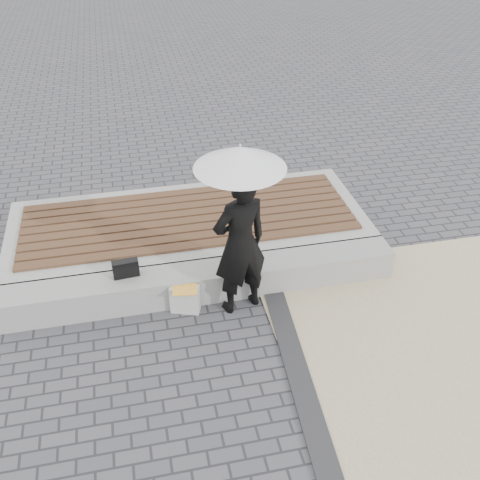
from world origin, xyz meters
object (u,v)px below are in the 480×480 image
(canvas_tote, at_px, (185,299))
(seating_ledge, at_px, (203,282))
(handbag, at_px, (126,268))
(woman, at_px, (240,244))
(parasol, at_px, (240,157))

(canvas_tote, bearing_deg, seating_ledge, 64.90)
(handbag, height_order, canvas_tote, handbag)
(handbag, relative_size, canvas_tote, 0.86)
(woman, relative_size, canvas_tote, 5.11)
(handbag, xyz_separation_m, canvas_tote, (0.66, -0.34, -0.33))
(parasol, xyz_separation_m, canvas_tote, (-0.68, 0.05, -1.87))
(parasol, bearing_deg, woman, 0.00)
(seating_ledge, xyz_separation_m, parasol, (0.41, -0.32, 1.86))
(handbag, distance_m, canvas_tote, 0.81)
(woman, relative_size, parasol, 1.48)
(woman, xyz_separation_m, handbag, (-1.34, 0.39, -0.43))
(seating_ledge, height_order, parasol, parasol)
(seating_ledge, distance_m, canvas_tote, 0.38)
(parasol, bearing_deg, canvas_tote, 175.56)
(seating_ledge, distance_m, woman, 0.91)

